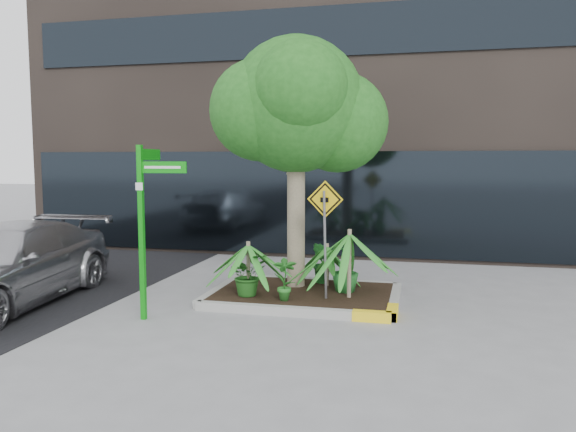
% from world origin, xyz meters
% --- Properties ---
extents(ground, '(80.00, 80.00, 0.00)m').
position_xyz_m(ground, '(0.00, 0.00, 0.00)').
color(ground, gray).
rests_on(ground, ground).
extents(planter, '(3.35, 2.36, 0.15)m').
position_xyz_m(planter, '(0.23, 0.27, 0.10)').
color(planter, '#9E9E99').
rests_on(planter, ground).
extents(tree, '(3.18, 2.82, 4.77)m').
position_xyz_m(tree, '(-0.04, 0.73, 3.48)').
color(tree, gray).
rests_on(tree, ground).
extents(palm_front, '(1.32, 1.32, 1.47)m').
position_xyz_m(palm_front, '(1.04, 0.05, 1.25)').
color(palm_front, gray).
rests_on(palm_front, ground).
extents(palm_left, '(1.03, 1.03, 1.15)m').
position_xyz_m(palm_left, '(-0.73, -0.05, 1.01)').
color(palm_left, gray).
rests_on(palm_left, ground).
extents(palm_back, '(0.89, 0.89, 0.99)m').
position_xyz_m(palm_back, '(0.52, 0.85, 0.89)').
color(palm_back, gray).
rests_on(palm_back, ground).
extents(parked_car, '(2.30, 4.92, 1.39)m').
position_xyz_m(parked_car, '(-4.73, -1.24, 0.69)').
color(parked_car, '#B3B2B7').
rests_on(parked_car, ground).
extents(shrub_a, '(0.92, 0.92, 0.73)m').
position_xyz_m(shrub_a, '(-0.69, -0.22, 0.52)').
color(shrub_a, '#1C5217').
rests_on(shrub_a, planter).
extents(shrub_b, '(0.59, 0.59, 0.84)m').
position_xyz_m(shrub_b, '(0.92, 0.45, 0.57)').
color(shrub_b, '#216E27').
rests_on(shrub_b, planter).
extents(shrub_c, '(0.45, 0.45, 0.75)m').
position_xyz_m(shrub_c, '(0.02, -0.41, 0.53)').
color(shrub_c, '#277624').
rests_on(shrub_c, planter).
extents(shrub_d, '(0.57, 0.57, 0.79)m').
position_xyz_m(shrub_d, '(0.41, 1.01, 0.54)').
color(shrub_d, '#1B5D20').
rests_on(shrub_d, planter).
extents(street_sign_post, '(0.81, 0.80, 2.72)m').
position_xyz_m(street_sign_post, '(-1.95, -1.44, 1.68)').
color(street_sign_post, '#0D9512').
rests_on(street_sign_post, ground).
extents(cattle_sign, '(0.61, 0.21, 2.00)m').
position_xyz_m(cattle_sign, '(0.66, -0.22, 1.50)').
color(cattle_sign, slate).
rests_on(cattle_sign, ground).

